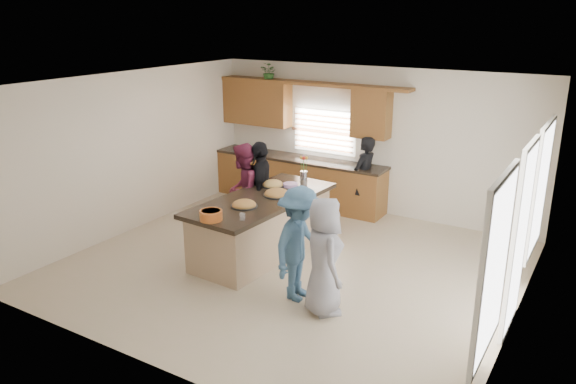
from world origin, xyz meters
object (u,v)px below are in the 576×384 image
Objects in this scene: island at (262,227)px; woman_left_front at (261,189)px; woman_left_back at (364,177)px; woman_right_back at (299,244)px; salad_bowl at (211,215)px; woman_left_mid at (243,191)px; woman_right_front at (324,256)px.

woman_left_front reaches higher than island.
woman_left_back is at bearing 119.47° from woman_left_front.
salad_bowl is at bearing 99.54° from woman_right_back.
woman_left_mid is 1.05× the size of woman_right_front.
woman_left_mid reaches higher than woman_right_front.
woman_right_front is at bearing 26.07° from woman_left_back.
woman_left_back reaches higher than island.
island is 2.07m from woman_right_front.
woman_right_front is (1.76, 0.06, -0.25)m from salad_bowl.
salad_bowl is 0.20× the size of woman_left_mid.
island is 0.92m from woman_left_mid.
woman_left_back is 0.93× the size of woman_left_front.
woman_right_back is at bearing 39.96° from woman_left_mid.
woman_left_back is 3.70m from woman_right_front.
woman_left_mid is 2.44m from woman_right_back.
woman_right_back is at bearing 19.56° from woman_left_back.
woman_right_front is (1.71, -1.14, 0.33)m from island.
woman_left_mid is at bearing -83.32° from woman_left_front.
woman_left_mid is (-1.40, -1.95, 0.04)m from woman_left_back.
woman_left_mid is at bearing 111.06° from salad_bowl.
salad_bowl is at bearing 47.63° from woman_right_front.
island is at bearing 87.15° from salad_bowl.
woman_left_front is at bearing 128.77° from island.
woman_left_front is 2.36m from woman_right_back.
salad_bowl is at bearing -1.58° from woman_left_back.
woman_left_front is at bearing 6.11° from woman_right_front.
woman_left_back is 3.45m from woman_right_back.
woman_left_back and woman_right_front have the same top height.
woman_left_mid is 2.90m from woman_right_front.
woman_right_back is (0.56, -3.40, 0.01)m from woman_left_back.
island is at bearing 12.00° from woman_right_front.
woman_left_front is at bearing 110.94° from woman_left_mid.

